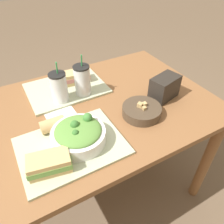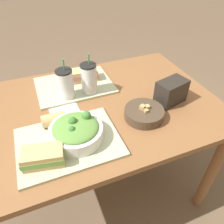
% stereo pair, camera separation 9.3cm
% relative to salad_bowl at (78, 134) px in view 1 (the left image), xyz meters
% --- Properties ---
extents(ground_plane, '(12.00, 12.00, 0.00)m').
position_rel_salad_bowl_xyz_m(ground_plane, '(0.14, 0.19, -0.78)').
color(ground_plane, brown).
extents(dining_table, '(1.25, 0.84, 0.73)m').
position_rel_salad_bowl_xyz_m(dining_table, '(0.14, 0.19, -0.16)').
color(dining_table, brown).
rests_on(dining_table, ground_plane).
extents(tray_near, '(0.42, 0.31, 0.01)m').
position_rel_salad_bowl_xyz_m(tray_near, '(-0.04, -0.00, -0.05)').
color(tray_near, '#B2BC99').
rests_on(tray_near, dining_table).
extents(tray_far, '(0.42, 0.31, 0.01)m').
position_rel_salad_bowl_xyz_m(tray_far, '(0.09, 0.41, -0.05)').
color(tray_far, '#B2BC99').
rests_on(tray_far, dining_table).
extents(salad_bowl, '(0.22, 0.22, 0.10)m').
position_rel_salad_bowl_xyz_m(salad_bowl, '(0.00, 0.00, 0.00)').
color(salad_bowl, white).
rests_on(salad_bowl, tray_near).
extents(soup_bowl, '(0.18, 0.18, 0.07)m').
position_rel_salad_bowl_xyz_m(soup_bowl, '(0.33, 0.03, -0.03)').
color(soup_bowl, '#473828').
rests_on(soup_bowl, dining_table).
extents(sandwich_near, '(0.17, 0.11, 0.06)m').
position_rel_salad_bowl_xyz_m(sandwich_near, '(-0.14, -0.08, -0.01)').
color(sandwich_near, tan).
rests_on(sandwich_near, tray_near).
extents(baguette_near, '(0.11, 0.06, 0.06)m').
position_rel_salad_bowl_xyz_m(baguette_near, '(-0.07, 0.12, -0.01)').
color(baguette_near, tan).
rests_on(baguette_near, tray_near).
extents(sandwich_far, '(0.17, 0.10, 0.06)m').
position_rel_salad_bowl_xyz_m(sandwich_far, '(0.16, 0.44, -0.01)').
color(sandwich_far, tan).
rests_on(sandwich_far, tray_far).
extents(drink_cup_dark, '(0.08, 0.08, 0.21)m').
position_rel_salad_bowl_xyz_m(drink_cup_dark, '(0.03, 0.31, 0.03)').
color(drink_cup_dark, silver).
rests_on(drink_cup_dark, tray_far).
extents(drink_cup_red, '(0.08, 0.08, 0.22)m').
position_rel_salad_bowl_xyz_m(drink_cup_red, '(0.15, 0.31, 0.03)').
color(drink_cup_red, silver).
rests_on(drink_cup_red, tray_far).
extents(chip_bag, '(0.17, 0.13, 0.12)m').
position_rel_salad_bowl_xyz_m(chip_bag, '(0.51, 0.09, 0.01)').
color(chip_bag, '#28231E').
rests_on(chip_bag, dining_table).
extents(napkin_folded, '(0.14, 0.10, 0.00)m').
position_rel_salad_bowl_xyz_m(napkin_folded, '(-0.01, 0.20, -0.05)').
color(napkin_folded, silver).
rests_on(napkin_folded, dining_table).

